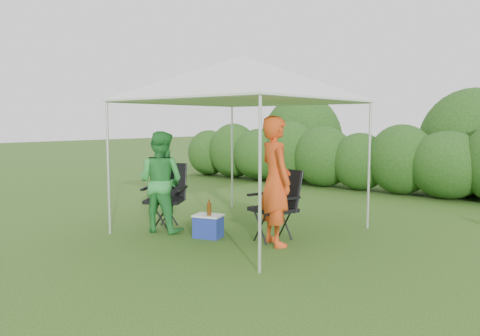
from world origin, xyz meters
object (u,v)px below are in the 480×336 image
Objects in this scene: chair_right at (278,200)px; man at (275,181)px; woman at (161,182)px; cooler at (208,226)px; canopy at (242,79)px; chair_left at (166,191)px.

man reaches higher than chair_right.
woman is 1.10m from cooler.
man is at bearing -1.47° from cooler.
canopy reaches higher than chair_left.
man is 1.15× the size of woman.
chair_right is 0.45m from man.
chair_left is at bearing 157.89° from cooler.
woman reaches higher than cooler.
canopy reaches higher than chair_right.
canopy is 2.27m from chair_left.
canopy is 1.90× the size of woman.
man is (0.13, -0.27, 0.33)m from chair_right.
canopy is 6.17× the size of cooler.
chair_right is at bearing -173.75° from woman.
cooler is (-0.14, -0.66, -2.28)m from canopy.
chair_left is 2.11m from man.
canopy is at bearing 9.20° from man.
canopy is 2.38m from cooler.
man is (2.07, 0.25, 0.33)m from chair_left.
cooler is at bearing 46.90° from man.
chair_right is 1.16m from cooler.
chair_left is at bearing -150.83° from chair_right.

